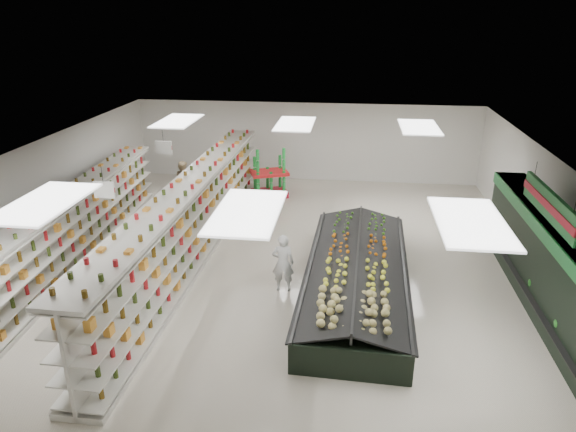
# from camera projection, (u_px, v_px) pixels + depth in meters

# --- Properties ---
(floor) EXTENTS (16.00, 16.00, 0.00)m
(floor) POSITION_uv_depth(u_px,v_px,m) (279.00, 265.00, 14.34)
(floor) COLOR beige
(floor) RESTS_ON ground
(ceiling) EXTENTS (14.00, 16.00, 0.02)m
(ceiling) POSITION_uv_depth(u_px,v_px,m) (278.00, 154.00, 13.15)
(ceiling) COLOR white
(ceiling) RESTS_ON wall_back
(wall_back) EXTENTS (14.00, 0.02, 3.20)m
(wall_back) POSITION_uv_depth(u_px,v_px,m) (306.00, 142.00, 21.12)
(wall_back) COLOR white
(wall_back) RESTS_ON floor
(wall_left) EXTENTS (0.02, 16.00, 3.20)m
(wall_left) POSITION_uv_depth(u_px,v_px,m) (34.00, 201.00, 14.55)
(wall_left) COLOR white
(wall_left) RESTS_ON floor
(wall_right) EXTENTS (0.02, 16.00, 3.20)m
(wall_right) POSITION_uv_depth(u_px,v_px,m) (552.00, 224.00, 12.95)
(wall_right) COLOR white
(wall_right) RESTS_ON floor
(produce_wall_case) EXTENTS (0.93, 8.00, 2.20)m
(produce_wall_case) POSITION_uv_depth(u_px,v_px,m) (551.00, 263.00, 11.75)
(produce_wall_case) COLOR black
(produce_wall_case) RESTS_ON floor
(aisle_sign_near) EXTENTS (0.52, 0.06, 0.75)m
(aisle_sign_near) POSITION_uv_depth(u_px,v_px,m) (104.00, 190.00, 11.91)
(aisle_sign_near) COLOR white
(aisle_sign_near) RESTS_ON ceiling
(aisle_sign_far) EXTENTS (0.52, 0.06, 0.75)m
(aisle_sign_far) POSITION_uv_depth(u_px,v_px,m) (164.00, 147.00, 15.60)
(aisle_sign_far) COLOR white
(aisle_sign_far) RESTS_ON ceiling
(hortifruti_banner) EXTENTS (0.12, 3.20, 0.95)m
(hortifruti_banner) POSITION_uv_depth(u_px,v_px,m) (550.00, 205.00, 11.26)
(hortifruti_banner) COLOR #1C6A2F
(hortifruti_banner) RESTS_ON ceiling
(gondola_left) EXTENTS (1.42, 11.54, 2.00)m
(gondola_left) POSITION_uv_depth(u_px,v_px,m) (68.00, 236.00, 13.94)
(gondola_left) COLOR silver
(gondola_left) RESTS_ON floor
(gondola_center) EXTENTS (1.25, 13.11, 2.27)m
(gondola_center) POSITION_uv_depth(u_px,v_px,m) (192.00, 223.00, 14.47)
(gondola_center) COLOR silver
(gondola_center) RESTS_ON floor
(produce_island) EXTENTS (2.75, 7.01, 1.04)m
(produce_island) POSITION_uv_depth(u_px,v_px,m) (356.00, 274.00, 12.86)
(produce_island) COLOR black
(produce_island) RESTS_ON floor
(soda_endcap) EXTENTS (1.62, 1.36, 1.76)m
(soda_endcap) POSITION_uv_depth(u_px,v_px,m) (269.00, 175.00, 19.40)
(soda_endcap) COLOR #B61427
(soda_endcap) RESTS_ON floor
(shopper_main) EXTENTS (0.58, 0.40, 1.53)m
(shopper_main) POSITION_uv_depth(u_px,v_px,m) (283.00, 263.00, 12.80)
(shopper_main) COLOR silver
(shopper_main) RESTS_ON floor
(shopper_background) EXTENTS (0.62, 0.83, 1.53)m
(shopper_background) POSITION_uv_depth(u_px,v_px,m) (184.00, 181.00, 18.95)
(shopper_background) COLOR tan
(shopper_background) RESTS_ON floor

